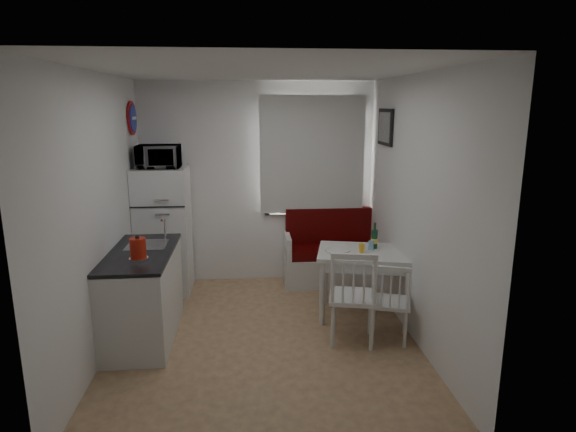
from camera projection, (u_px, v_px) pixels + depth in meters
name	position (u px, v px, depth m)	size (l,w,h in m)	color
floor	(264.00, 338.00, 4.87)	(3.00, 3.50, 0.02)	#906C4C
ceiling	(261.00, 71.00, 4.28)	(3.00, 3.50, 0.02)	white
wall_back	(258.00, 184.00, 6.27)	(3.00, 0.02, 2.60)	white
wall_front	(272.00, 277.00, 2.87)	(3.00, 0.02, 2.60)	white
wall_left	(100.00, 216.00, 4.45)	(0.02, 3.50, 2.60)	white
wall_right	(416.00, 210.00, 4.70)	(0.02, 3.50, 2.60)	white
window	(312.00, 158.00, 6.23)	(1.22, 0.06, 1.47)	silver
curtain	(312.00, 155.00, 6.15)	(1.35, 0.02, 1.50)	silver
kitchen_counter	(143.00, 294.00, 4.81)	(0.62, 1.32, 1.16)	silver
wall_sign	(133.00, 118.00, 5.67)	(0.40, 0.40, 0.03)	#1A2B9E
picture_frame	(385.00, 127.00, 5.59)	(0.04, 0.52, 0.42)	black
bench	(336.00, 259.00, 6.34)	(1.36, 0.52, 0.97)	silver
dining_table	(365.00, 258.00, 5.24)	(1.13, 0.90, 0.75)	silver
chair_left	(355.00, 288.00, 4.59)	(0.53, 0.52, 0.52)	silver
chair_right	(393.00, 295.00, 4.65)	(0.48, 0.47, 0.44)	silver
fridge	(164.00, 231.00, 5.95)	(0.63, 0.63, 1.57)	white
microwave	(159.00, 157.00, 5.69)	(0.50, 0.34, 0.27)	white
kettle	(138.00, 249.00, 4.41)	(0.18, 0.18, 0.23)	red
wine_bottle	(375.00, 236.00, 5.30)	(0.07, 0.07, 0.29)	#144026
drinking_glass_orange	(362.00, 248.00, 5.16)	(0.06, 0.06, 0.10)	yellow
drinking_glass_blue	(371.00, 245.00, 5.27)	(0.06, 0.06, 0.10)	#7DB3D4
plate	(337.00, 250.00, 5.22)	(0.27, 0.27, 0.02)	white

